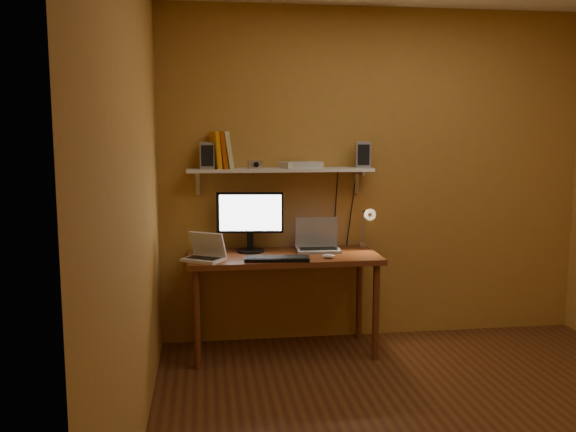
{
  "coord_description": "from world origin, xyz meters",
  "views": [
    {
      "loc": [
        -1.35,
        -3.09,
        1.65
      ],
      "look_at": [
        -0.76,
        1.18,
        1.05
      ],
      "focal_mm": 38.0,
      "sensor_mm": 36.0,
      "label": 1
    }
  ],
  "objects": [
    {
      "name": "wall_shelf",
      "position": [
        -0.78,
        1.47,
        1.36
      ],
      "size": [
        1.4,
        0.25,
        0.21
      ],
      "color": "silver",
      "rests_on": "room"
    },
    {
      "name": "mouse",
      "position": [
        -0.48,
        1.1,
        0.77
      ],
      "size": [
        0.1,
        0.07,
        0.03
      ],
      "primitive_type": "ellipsoid",
      "rotation": [
        0.0,
        0.0,
        -0.15
      ],
      "color": "silver",
      "rests_on": "desk"
    },
    {
      "name": "desk",
      "position": [
        -0.78,
        1.28,
        0.66
      ],
      "size": [
        1.4,
        0.6,
        0.75
      ],
      "color": "#602F16",
      "rests_on": "ground"
    },
    {
      "name": "router",
      "position": [
        -0.63,
        1.47,
        1.4
      ],
      "size": [
        0.33,
        0.26,
        0.05
      ],
      "primitive_type": "cube",
      "rotation": [
        0.0,
        0.0,
        0.27
      ],
      "color": "silver",
      "rests_on": "wall_shelf"
    },
    {
      "name": "laptop",
      "position": [
        -0.51,
        1.41,
        0.82
      ],
      "size": [
        0.33,
        0.25,
        0.25
      ],
      "rotation": [
        0.0,
        0.0,
        -0.04
      ],
      "color": "gray",
      "rests_on": "desk"
    },
    {
      "name": "keyboard",
      "position": [
        -0.86,
        1.08,
        0.76
      ],
      "size": [
        0.47,
        0.2,
        0.02
      ],
      "primitive_type": "cube",
      "rotation": [
        0.0,
        0.0,
        -0.11
      ],
      "color": "black",
      "rests_on": "desk"
    },
    {
      "name": "speaker_left",
      "position": [
        -1.32,
        1.48,
        1.47
      ],
      "size": [
        0.12,
        0.12,
        0.2
      ],
      "primitive_type": "cube",
      "rotation": [
        0.0,
        0.0,
        -0.11
      ],
      "color": "gray",
      "rests_on": "wall_shelf"
    },
    {
      "name": "monitor",
      "position": [
        -1.02,
        1.42,
        1.0
      ],
      "size": [
        0.5,
        0.24,
        0.45
      ],
      "rotation": [
        0.0,
        0.0,
        -0.12
      ],
      "color": "black",
      "rests_on": "desk"
    },
    {
      "name": "room",
      "position": [
        0.0,
        0.0,
        1.3
      ],
      "size": [
        3.44,
        3.24,
        2.64
      ],
      "color": "#553115",
      "rests_on": "ground"
    },
    {
      "name": "desk_lamp",
      "position": [
        -0.12,
        1.41,
        0.96
      ],
      "size": [
        0.09,
        0.23,
        0.38
      ],
      "color": "silver",
      "rests_on": "desk"
    },
    {
      "name": "shelf_camera",
      "position": [
        -0.98,
        1.42,
        1.41
      ],
      "size": [
        0.11,
        0.06,
        0.06
      ],
      "color": "silver",
      "rests_on": "wall_shelf"
    },
    {
      "name": "books",
      "position": [
        -1.23,
        1.48,
        1.51
      ],
      "size": [
        0.18,
        0.2,
        0.28
      ],
      "color": "orange",
      "rests_on": "wall_shelf"
    },
    {
      "name": "netbook",
      "position": [
        -1.35,
        1.16,
        0.8
      ],
      "size": [
        0.33,
        0.31,
        0.2
      ],
      "rotation": [
        0.0,
        0.0,
        -0.56
      ],
      "color": "silver",
      "rests_on": "desk"
    },
    {
      "name": "speaker_right",
      "position": [
        -0.14,
        1.47,
        1.47
      ],
      "size": [
        0.13,
        0.13,
        0.2
      ],
      "primitive_type": "cube",
      "rotation": [
        0.0,
        0.0,
        -0.2
      ],
      "color": "gray",
      "rests_on": "wall_shelf"
    }
  ]
}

